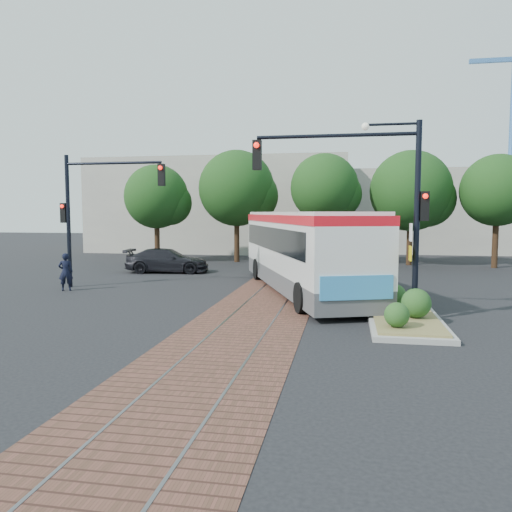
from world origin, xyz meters
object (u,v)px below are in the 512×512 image
object	(u,v)px
traffic_island	(405,312)
parked_car	(167,260)
signal_pole_left	(91,203)
city_bus	(302,247)
officer	(66,272)
signal_pole_main	(376,189)

from	to	relation	value
traffic_island	parked_car	size ratio (longest dim) A/B	1.10
traffic_island	signal_pole_left	xyz separation A→B (m)	(-13.19, 4.89, 3.54)
traffic_island	signal_pole_left	distance (m)	14.50
traffic_island	parked_car	bearing A→B (deg)	137.17
parked_car	traffic_island	bearing A→B (deg)	-139.98
city_bus	traffic_island	bearing A→B (deg)	-76.39
signal_pole_left	parked_car	xyz separation A→B (m)	(1.27, 6.16, -3.18)
city_bus	parked_car	size ratio (longest dim) A/B	2.76
traffic_island	signal_pole_left	bearing A→B (deg)	159.64
signal_pole_left	parked_car	distance (m)	7.04
city_bus	officer	bearing A→B (deg)	169.63
signal_pole_left	traffic_island	bearing A→B (deg)	-20.36
city_bus	officer	xyz separation A→B (m)	(-10.19, -1.73, -1.09)
signal_pole_main	signal_pole_left	size ratio (longest dim) A/B	1.00
parked_car	city_bus	bearing A→B (deg)	-130.78
traffic_island	signal_pole_main	distance (m)	3.95
city_bus	signal_pole_left	bearing A→B (deg)	164.25
signal_pole_main	parked_car	world-z (taller)	signal_pole_main
city_bus	traffic_island	distance (m)	6.91
officer	parked_car	bearing A→B (deg)	-130.51
city_bus	signal_pole_left	distance (m)	9.68
signal_pole_main	parked_car	bearing A→B (deg)	135.00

